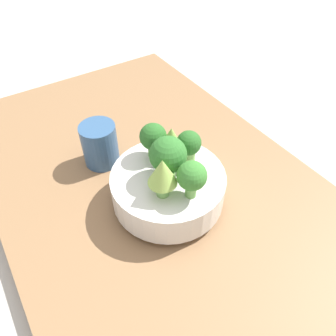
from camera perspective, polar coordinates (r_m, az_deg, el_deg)
The scene contains 10 objects.
ground_plane at distance 0.71m, azimuth -0.44°, elevation -6.22°, with size 6.00×6.00×0.00m, color #ADA89E.
table at distance 0.69m, azimuth -0.44°, elevation -5.37°, with size 1.12×0.63×0.03m.
bowl at distance 0.63m, azimuth 0.00°, elevation -3.41°, with size 0.22×0.22×0.08m.
romanesco_piece_far at distance 0.54m, azimuth -0.98°, elevation -0.95°, with size 0.05×0.05×0.08m.
broccoli_floret_left at distance 0.54m, azimuth 4.17°, elevation -1.56°, with size 0.05×0.05×0.07m.
romanesco_piece_near at distance 0.61m, azimuth 0.58°, elevation 4.89°, with size 0.05×0.05×0.07m.
broccoli_floret_right at distance 0.62m, azimuth -2.28°, elevation 5.42°, with size 0.05×0.05×0.07m.
broccoli_floret_front at distance 0.61m, azimuth 3.63°, elevation 3.93°, with size 0.05×0.05×0.07m.
broccoli_floret_center at distance 0.57m, azimuth 0.00°, elevation 2.13°, with size 0.07×0.07×0.09m.
cup at distance 0.73m, azimuth -11.78°, elevation 4.03°, with size 0.08×0.08×0.10m.
Camera 1 is at (-0.37, 0.24, 0.55)m, focal length 35.00 mm.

